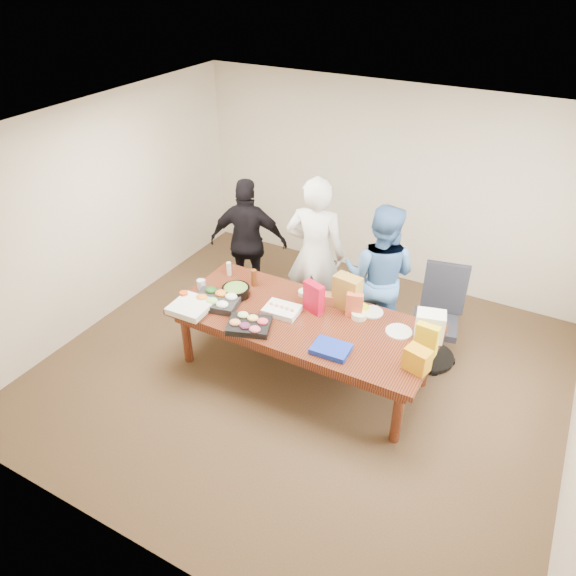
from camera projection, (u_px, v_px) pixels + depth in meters
The scene contains 36 objects.
floor at pixel (302, 372), 6.19m from camera, with size 5.50×5.00×0.02m, color #47301E.
ceiling at pixel (306, 135), 4.72m from camera, with size 5.50×5.00×0.02m, color white.
wall_back at pixel (389, 186), 7.30m from camera, with size 5.50×0.04×2.70m, color beige.
wall_front at pixel (131, 439), 3.61m from camera, with size 5.50×0.04×2.70m, color beige.
wall_left at pixel (102, 214), 6.57m from camera, with size 0.04×5.00×2.70m, color beige.
conference_table at pixel (303, 346), 5.98m from camera, with size 2.80×1.20×0.75m, color #4C1C0F.
office_chair at pixel (435, 320), 6.06m from camera, with size 0.57×0.57×1.13m, color black.
person_center at pixel (315, 255), 6.47m from camera, with size 0.71×0.47×1.96m, color silver.
person_right at pixel (379, 276), 6.24m from camera, with size 0.86×0.67×1.77m, color #3E69A2.
person_left at pixel (249, 242), 7.00m from camera, with size 1.00×0.42×1.71m, color black.
veggie_tray at pixel (217, 301), 5.99m from camera, with size 0.49×0.39×0.07m, color black.
fruit_tray at pixel (249, 325), 5.61m from camera, with size 0.43×0.34×0.07m, color black.
sheet_cake at pixel (282, 310), 5.85m from camera, with size 0.37×0.28×0.06m, color white.
salad_bowl at pixel (236, 291), 6.13m from camera, with size 0.32×0.32×0.10m, color black.
chip_bag_blue at pixel (331, 349), 5.30m from camera, with size 0.36×0.27×0.05m, color #12299C.
chip_bag_red at pixel (314, 298), 5.80m from camera, with size 0.24×0.10×0.34m, color #AA071F.
chip_bag_yellow at pixel (427, 339), 5.21m from camera, with size 0.22×0.09×0.33m, color gold.
chip_bag_orange at pixel (354, 305), 5.74m from camera, with size 0.18×0.08×0.27m, color #CB512E.
mayo_jar at pixel (337, 300), 5.96m from camera, with size 0.08×0.08×0.12m, color silver.
mustard_bottle at pixel (307, 296), 5.99m from camera, with size 0.06×0.06×0.17m, color #F49C0A.
dressing_bottle at pixel (254, 278), 6.27m from camera, with size 0.07×0.07×0.20m, color #5F2F11.
ranch_bottle at pixel (229, 269), 6.48m from camera, with size 0.06×0.06×0.17m, color beige.
banana_bunch at pixel (355, 306), 5.89m from camera, with size 0.26×0.15×0.09m, color #F7F607.
bread_loaf at pixel (322, 298), 6.00m from camera, with size 0.29×0.13×0.12m, color #A45E35.
kraft_bag at pixel (347, 292), 5.86m from camera, with size 0.29×0.17×0.38m, color olive.
red_cup at pixel (184, 297), 6.01m from camera, with size 0.09×0.09×0.12m, color red.
clear_cup_a at pixel (201, 284), 6.23m from camera, with size 0.08×0.08×0.12m, color silver.
clear_cup_b at pixel (203, 284), 6.26m from camera, with size 0.07×0.07×0.10m, color silver.
pizza_box_lower at pixel (191, 308), 5.90m from camera, with size 0.40×0.40×0.05m, color silver.
pizza_box_upper at pixel (191, 306), 5.85m from camera, with size 0.40×0.40×0.05m, color silver.
plate_a at pixel (399, 332), 5.57m from camera, with size 0.27×0.27×0.02m, color beige.
plate_b at pixel (372, 312), 5.86m from camera, with size 0.25×0.25×0.02m, color silver.
dip_bowl_a at pixel (359, 315), 5.77m from camera, with size 0.16×0.16×0.07m, color #EBE9BC.
dip_bowl_b at pixel (304, 293), 6.14m from camera, with size 0.13×0.13×0.05m, color beige.
grocery_bag_white at pixel (430, 326), 5.41m from camera, with size 0.28×0.20×0.30m, color white.
grocery_bag_yellow at pixel (417, 360), 5.03m from camera, with size 0.23×0.16×0.23m, color orange.
Camera 1 is at (2.11, -4.19, 4.14)m, focal length 33.97 mm.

